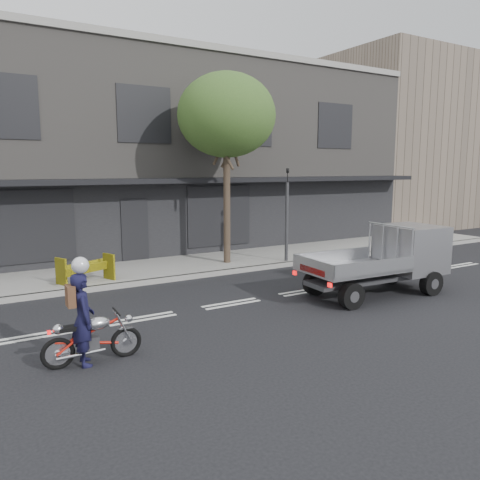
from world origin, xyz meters
name	(u,v)px	position (x,y,z in m)	size (l,w,h in m)	color
ground	(231,304)	(0.00, 0.00, 0.00)	(80.00, 80.00, 0.00)	black
sidewalk	(164,268)	(0.00, 4.70, 0.07)	(32.00, 3.20, 0.15)	gray
kerb	(183,277)	(0.00, 3.10, 0.07)	(32.00, 0.20, 0.15)	gray
building_main	(109,157)	(0.00, 11.30, 4.00)	(26.00, 10.00, 8.00)	slate
building_neighbour	(409,146)	(20.00, 11.30, 5.00)	(14.00, 10.00, 10.00)	brown
street_tree	(226,116)	(2.20, 4.20, 5.28)	(3.40, 3.40, 6.74)	#382B21
traffic_light_pole	(287,220)	(4.20, 3.35, 1.65)	(0.12, 0.12, 3.50)	#2D2D30
motorcycle	(93,337)	(-3.98, -1.96, 0.47)	(1.79, 0.52, 0.92)	black
rider	(83,319)	(-4.13, -1.96, 0.84)	(0.61, 0.40, 1.68)	black
flatbed_ute	(400,253)	(4.81, -1.30, 1.12)	(4.31, 1.96, 1.96)	black
construction_barrier	(87,270)	(-2.85, 3.50, 0.56)	(1.48, 0.59, 0.83)	yellow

